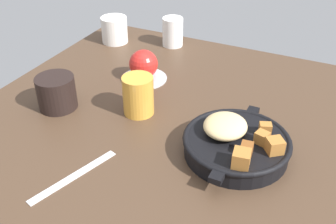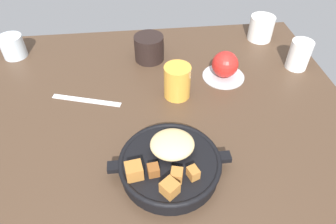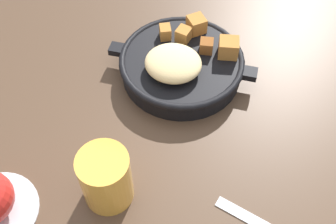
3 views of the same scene
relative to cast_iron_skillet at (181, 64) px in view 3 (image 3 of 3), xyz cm
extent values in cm
cube|color=#473323|center=(-3.12, 11.61, -3.98)|extent=(107.15, 101.66, 2.40)
cylinder|color=black|center=(0.01, -0.14, -0.84)|extent=(20.86, 20.86, 3.87)
torus|color=black|center=(0.01, -0.14, 0.78)|extent=(21.65, 21.65, 1.20)
cube|color=black|center=(11.65, -0.14, 0.51)|extent=(2.64, 2.40, 1.20)
cube|color=black|center=(-11.63, -0.14, 0.51)|extent=(2.64, 2.40, 1.20)
ellipsoid|color=#DBBC7F|center=(0.84, 2.72, 2.74)|extent=(9.45, 8.74, 3.31)
cube|color=#A86B2D|center=(4.07, -4.61, 2.26)|extent=(2.64, 2.88, 2.34)
cube|color=brown|center=(-3.63, -3.07, 2.21)|extent=(2.49, 2.47, 2.25)
cube|color=#A86B2D|center=(0.79, -4.77, 2.30)|extent=(2.85, 2.93, 2.42)
cube|color=#A86B2D|center=(-7.39, -3.13, 2.65)|extent=(3.74, 3.59, 3.13)
cube|color=#A86B2D|center=(-0.90, -7.63, 2.52)|extent=(4.09, 4.11, 2.85)
cylinder|color=gold|center=(4.89, 24.97, 1.84)|extent=(7.16, 7.16, 9.24)
camera|label=1|loc=(-62.50, -15.05, 49.21)|focal=42.67mm
camera|label=2|loc=(-4.73, -38.95, 52.14)|focal=32.77mm
camera|label=3|loc=(-9.93, 49.02, 53.59)|focal=45.09mm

